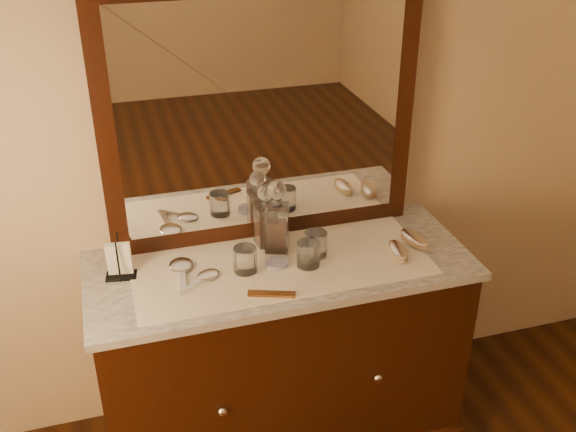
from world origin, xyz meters
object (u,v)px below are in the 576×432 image
object	(u,v)px
pin_dish	(277,263)
decanter_left	(266,222)
brush_far	(414,239)
hand_mirror_inner	(205,277)
napkin_rack	(119,261)
brush_near	(398,251)
comb	(272,294)
decanter_right	(277,224)
dresser_cabinet	(281,354)
hand_mirror_outer	(181,268)
mirror_frame	(261,114)

from	to	relation	value
pin_dish	decanter_left	world-z (taller)	decanter_left
pin_dish	brush_far	world-z (taller)	brush_far
decanter_left	hand_mirror_inner	world-z (taller)	decanter_left
napkin_rack	brush_near	world-z (taller)	napkin_rack
pin_dish	decanter_left	xyz separation A→B (m)	(0.00, 0.16, 0.09)
comb	decanter_right	world-z (taller)	decanter_right
dresser_cabinet	decanter_right	distance (m)	0.56
pin_dish	brush_near	distance (m)	0.46
hand_mirror_outer	dresser_cabinet	bearing A→B (deg)	-7.28
hand_mirror_outer	hand_mirror_inner	distance (m)	0.11
brush_far	hand_mirror_inner	bearing A→B (deg)	-179.49
dresser_cabinet	mirror_frame	bearing A→B (deg)	90.00
mirror_frame	brush_near	distance (m)	0.73
decanter_left	mirror_frame	bearing A→B (deg)	80.96
comb	decanter_right	size ratio (longest dim) A/B	0.57
brush_far	hand_mirror_outer	xyz separation A→B (m)	(-0.90, 0.07, -0.01)
pin_dish	dresser_cabinet	bearing A→B (deg)	44.25
mirror_frame	comb	xyz separation A→B (m)	(-0.09, -0.44, -0.49)
decanter_right	brush_near	size ratio (longest dim) A/B	1.95
napkin_rack	hand_mirror_inner	xyz separation A→B (m)	(0.29, -0.11, -0.05)
decanter_right	hand_mirror_outer	bearing A→B (deg)	-173.11
dresser_cabinet	hand_mirror_outer	xyz separation A→B (m)	(-0.36, 0.05, 0.45)
mirror_frame	hand_mirror_inner	world-z (taller)	mirror_frame
pin_dish	comb	xyz separation A→B (m)	(-0.07, -0.18, -0.00)
mirror_frame	hand_mirror_outer	world-z (taller)	mirror_frame
mirror_frame	brush_far	xyz separation A→B (m)	(0.54, -0.27, -0.48)
pin_dish	brush_far	distance (m)	0.56
brush_far	hand_mirror_outer	bearing A→B (deg)	175.30
hand_mirror_inner	comb	bearing A→B (deg)	-39.18
pin_dish	mirror_frame	bearing A→B (deg)	85.81
pin_dish	napkin_rack	xyz separation A→B (m)	(-0.56, 0.09, 0.05)
napkin_rack	brush_far	distance (m)	1.12
napkin_rack	hand_mirror_outer	bearing A→B (deg)	-7.16
hand_mirror_outer	pin_dish	bearing A→B (deg)	-10.73
comb	brush_far	bearing A→B (deg)	34.88
decanter_left	hand_mirror_outer	xyz separation A→B (m)	(-0.35, -0.10, -0.09)
napkin_rack	hand_mirror_outer	size ratio (longest dim) A/B	0.70
comb	brush_near	xyz separation A→B (m)	(0.53, 0.11, 0.02)
dresser_cabinet	mirror_frame	size ratio (longest dim) A/B	1.17
decanter_right	brush_near	xyz separation A→B (m)	(0.42, -0.18, -0.09)
mirror_frame	decanter_right	xyz separation A→B (m)	(0.01, -0.15, -0.38)
hand_mirror_outer	hand_mirror_inner	world-z (taller)	hand_mirror_outer
decanter_left	brush_near	bearing A→B (deg)	-26.88
hand_mirror_inner	brush_far	bearing A→B (deg)	0.51
hand_mirror_inner	decanter_right	bearing A→B (deg)	22.70
dresser_cabinet	brush_near	xyz separation A→B (m)	(0.44, -0.09, 0.46)
dresser_cabinet	brush_near	size ratio (longest dim) A/B	9.44
hand_mirror_outer	mirror_frame	bearing A→B (deg)	28.59
comb	napkin_rack	world-z (taller)	napkin_rack
pin_dish	decanter_right	bearing A→B (deg)	73.41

